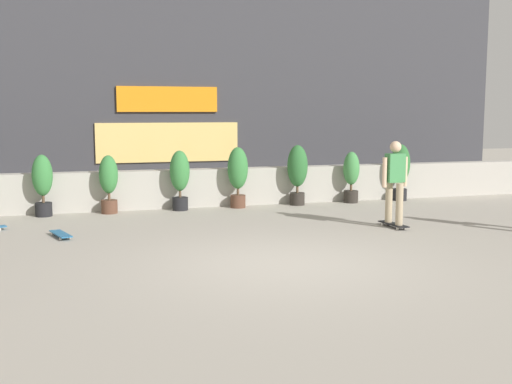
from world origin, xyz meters
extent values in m
plane|color=#A8A093|center=(0.00, 0.00, 0.00)|extent=(48.00, 48.00, 0.00)
cube|color=#B2ADA3|center=(0.00, 6.00, 0.45)|extent=(18.00, 0.40, 0.90)
cube|color=#38383D|center=(0.00, 10.00, 3.25)|extent=(20.00, 2.00, 6.50)
cube|color=orange|center=(-0.36, 8.96, 2.60)|extent=(2.80, 0.08, 0.70)
cube|color=#F2CC72|center=(-0.36, 8.97, 1.40)|extent=(4.00, 0.06, 1.10)
cylinder|color=black|center=(-3.62, 5.55, 0.15)|extent=(0.36, 0.36, 0.30)
cylinder|color=brown|center=(-3.62, 5.55, 0.38)|extent=(0.06, 0.06, 0.15)
ellipsoid|color=#387F3D|center=(-3.62, 5.55, 0.90)|extent=(0.44, 0.44, 0.89)
cylinder|color=brown|center=(-2.22, 5.55, 0.15)|extent=(0.36, 0.36, 0.30)
cylinder|color=brown|center=(-2.22, 5.55, 0.38)|extent=(0.06, 0.06, 0.15)
ellipsoid|color=#387F3D|center=(-2.22, 5.55, 0.88)|extent=(0.42, 0.42, 0.85)
cylinder|color=black|center=(-0.63, 5.55, 0.15)|extent=(0.36, 0.36, 0.30)
cylinder|color=brown|center=(-0.63, 5.55, 0.38)|extent=(0.06, 0.06, 0.15)
ellipsoid|color=#387F3D|center=(-0.63, 5.55, 0.91)|extent=(0.45, 0.45, 0.93)
cylinder|color=brown|center=(0.75, 5.55, 0.15)|extent=(0.36, 0.36, 0.30)
cylinder|color=brown|center=(0.75, 5.55, 0.38)|extent=(0.06, 0.06, 0.15)
ellipsoid|color=#387F3D|center=(0.75, 5.55, 0.94)|extent=(0.48, 0.48, 0.98)
cylinder|color=#2D2823|center=(2.25, 5.55, 0.15)|extent=(0.36, 0.36, 0.30)
cylinder|color=brown|center=(2.25, 5.55, 0.38)|extent=(0.06, 0.06, 0.15)
ellipsoid|color=#2D6B33|center=(2.25, 5.55, 0.96)|extent=(0.49, 0.49, 1.01)
cylinder|color=#2D2823|center=(3.68, 5.55, 0.15)|extent=(0.36, 0.36, 0.30)
cylinder|color=brown|center=(3.68, 5.55, 0.38)|extent=(0.06, 0.06, 0.15)
ellipsoid|color=#428C47|center=(3.68, 5.55, 0.86)|extent=(0.40, 0.40, 0.82)
cylinder|color=black|center=(5.04, 5.55, 0.15)|extent=(0.36, 0.36, 0.30)
cylinder|color=brown|center=(5.04, 5.55, 0.38)|extent=(0.06, 0.06, 0.15)
ellipsoid|color=#2D6B33|center=(5.04, 5.55, 0.94)|extent=(0.48, 0.48, 0.99)
cube|color=black|center=(3.03, 2.20, 0.07)|extent=(0.28, 0.82, 0.02)
cylinder|color=silver|center=(2.93, 2.45, 0.03)|extent=(0.04, 0.06, 0.06)
cylinder|color=silver|center=(3.09, 2.47, 0.03)|extent=(0.04, 0.06, 0.06)
cylinder|color=silver|center=(2.98, 1.93, 0.03)|extent=(0.04, 0.06, 0.06)
cylinder|color=silver|center=(3.14, 1.95, 0.03)|extent=(0.04, 0.06, 0.06)
cylinder|color=tan|center=(3.01, 2.38, 0.49)|extent=(0.14, 0.14, 0.82)
cylinder|color=tan|center=(3.05, 2.02, 0.49)|extent=(0.14, 0.14, 0.82)
cube|color=#3F8C4C|center=(3.03, 2.20, 1.18)|extent=(0.38, 0.23, 0.56)
sphere|color=beige|center=(3.03, 2.20, 1.59)|extent=(0.22, 0.22, 0.22)
cylinder|color=beige|center=(2.80, 2.18, 1.10)|extent=(0.09, 0.09, 0.58)
cylinder|color=beige|center=(3.27, 2.22, 1.10)|extent=(0.09, 0.09, 0.58)
cube|color=#266699|center=(-3.24, 3.03, 0.07)|extent=(0.42, 0.82, 0.02)
cylinder|color=silver|center=(-3.09, 2.80, 0.03)|extent=(0.04, 0.06, 0.06)
cylinder|color=silver|center=(-3.24, 2.76, 0.03)|extent=(0.04, 0.06, 0.06)
cylinder|color=silver|center=(-3.24, 3.30, 0.03)|extent=(0.04, 0.06, 0.06)
cylinder|color=silver|center=(-3.39, 3.25, 0.03)|extent=(0.04, 0.06, 0.06)
camera|label=1|loc=(-3.04, -8.74, 2.28)|focal=44.27mm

